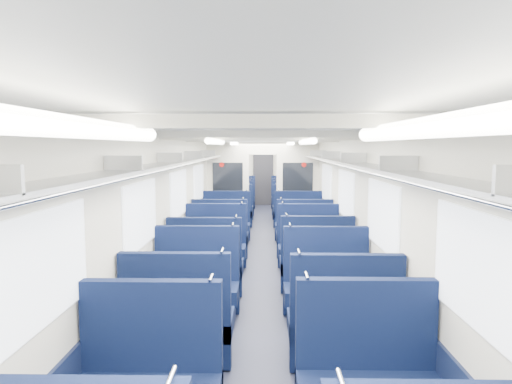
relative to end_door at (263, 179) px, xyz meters
name	(u,v)px	position (x,y,z in m)	size (l,w,h in m)	color
floor	(262,268)	(0.00, -8.94, -1.00)	(2.80, 18.00, 0.01)	black
ceiling	(262,138)	(0.00, -8.94, 1.35)	(2.80, 18.00, 0.01)	silver
wall_left	(184,204)	(-1.40, -8.94, 0.18)	(0.02, 18.00, 2.35)	beige
dado_left	(186,249)	(-1.39, -8.94, -0.65)	(0.03, 17.90, 0.70)	black
wall_right	(341,204)	(1.40, -8.94, 0.18)	(0.02, 18.00, 2.35)	beige
dado_right	(339,250)	(1.39, -8.94, -0.65)	(0.03, 17.90, 0.70)	black
wall_far	(263,174)	(0.00, 0.06, 0.18)	(2.80, 0.02, 2.35)	beige
luggage_rack_left	(194,159)	(-1.21, -8.94, 0.97)	(0.36, 17.40, 0.18)	#B2B5BA
luggage_rack_right	(331,159)	(1.21, -8.94, 0.97)	(0.36, 17.40, 0.18)	#B2B5BA
windows	(262,193)	(0.00, -9.40, 0.42)	(2.78, 15.60, 0.75)	white
ceiling_fittings	(262,141)	(0.00, -9.20, 1.29)	(2.70, 16.06, 0.11)	beige
end_door	(263,179)	(0.00, 0.00, 0.00)	(0.75, 0.06, 2.00)	black
bulkhead	(263,185)	(0.00, -5.64, 0.23)	(2.80, 0.10, 2.35)	beige
seat_8	(179,327)	(-0.83, -12.54, -0.63)	(1.09, 0.60, 1.21)	#0B1535
seat_9	(343,330)	(0.83, -12.57, -0.63)	(1.09, 0.60, 1.21)	#0B1535
seat_10	(196,290)	(-0.83, -11.36, -0.63)	(1.09, 0.60, 1.21)	#0B1535
seat_11	(327,292)	(0.83, -11.38, -0.63)	(1.09, 0.60, 1.21)	#0B1535
seat_12	(206,269)	(-0.83, -10.38, -0.63)	(1.09, 0.60, 1.21)	#0B1535
seat_13	(316,267)	(0.83, -10.21, -0.63)	(1.09, 0.60, 1.21)	#0B1535
seat_14	(215,250)	(-0.83, -9.08, -0.63)	(1.09, 0.60, 1.21)	#0B1535
seat_15	(309,250)	(0.83, -9.08, -0.63)	(1.09, 0.60, 1.21)	#0B1535
seat_16	(220,239)	(-0.83, -8.13, -0.63)	(1.09, 0.60, 1.21)	#0B1535
seat_17	(304,239)	(0.83, -8.10, -0.63)	(1.09, 0.60, 1.21)	#0B1535
seat_18	(226,227)	(-0.83, -6.76, -0.63)	(1.09, 0.60, 1.21)	#0B1535
seat_19	(299,227)	(0.83, -6.75, -0.63)	(1.09, 0.60, 1.21)	#0B1535
seat_20	(232,213)	(-0.83, -4.72, -0.63)	(1.09, 0.60, 1.21)	#0B1535
seat_21	(293,214)	(0.83, -4.79, -0.63)	(1.09, 0.60, 1.21)	#0B1535
seat_22	(235,209)	(-0.83, -3.73, -0.63)	(1.09, 0.60, 1.21)	#0B1535
seat_23	(291,209)	(0.83, -3.71, -0.63)	(1.09, 0.60, 1.21)	#0B1535
seat_24	(237,204)	(-0.83, -2.62, -0.63)	(1.09, 0.60, 1.21)	#0B1535
seat_25	(289,203)	(0.83, -2.51, -0.63)	(1.09, 0.60, 1.21)	#0B1535
seat_26	(239,199)	(-0.83, -1.38, -0.63)	(1.09, 0.60, 1.21)	#0B1535
seat_27	(287,199)	(0.83, -1.31, -0.63)	(1.09, 0.60, 1.21)	#0B1535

